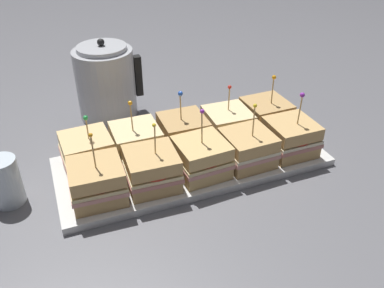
# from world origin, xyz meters

# --- Properties ---
(ground_plane) EXTENTS (6.00, 6.00, 0.00)m
(ground_plane) POSITION_xyz_m (0.00, 0.00, 0.00)
(ground_plane) COLOR slate
(serving_platter) EXTENTS (0.65, 0.26, 0.02)m
(serving_platter) POSITION_xyz_m (0.00, 0.00, 0.01)
(serving_platter) COLOR silver
(serving_platter) RESTS_ON ground_plane
(sandwich_front_far_left) EXTENTS (0.12, 0.12, 0.16)m
(sandwich_front_far_left) POSITION_xyz_m (-0.24, -0.06, 0.06)
(sandwich_front_far_left) COLOR tan
(sandwich_front_far_left) RESTS_ON serving_platter
(sandwich_front_left) EXTENTS (0.12, 0.12, 0.16)m
(sandwich_front_left) POSITION_xyz_m (-0.12, -0.06, 0.06)
(sandwich_front_left) COLOR tan
(sandwich_front_left) RESTS_ON serving_platter
(sandwich_front_center) EXTENTS (0.12, 0.12, 0.17)m
(sandwich_front_center) POSITION_xyz_m (-0.00, -0.06, 0.06)
(sandwich_front_center) COLOR tan
(sandwich_front_center) RESTS_ON serving_platter
(sandwich_front_right) EXTENTS (0.12, 0.12, 0.16)m
(sandwich_front_right) POSITION_xyz_m (0.12, -0.06, 0.06)
(sandwich_front_right) COLOR tan
(sandwich_front_right) RESTS_ON serving_platter
(sandwich_front_far_right) EXTENTS (0.12, 0.12, 0.16)m
(sandwich_front_far_right) POSITION_xyz_m (0.24, -0.06, 0.06)
(sandwich_front_far_right) COLOR tan
(sandwich_front_far_right) RESTS_ON serving_platter
(sandwich_back_far_left) EXTENTS (0.12, 0.12, 0.14)m
(sandwich_back_far_left) POSITION_xyz_m (-0.24, 0.06, 0.06)
(sandwich_back_far_left) COLOR #DBB77A
(sandwich_back_far_left) RESTS_ON serving_platter
(sandwich_back_left) EXTENTS (0.12, 0.12, 0.16)m
(sandwich_back_left) POSITION_xyz_m (-0.12, 0.06, 0.06)
(sandwich_back_left) COLOR beige
(sandwich_back_left) RESTS_ON serving_platter
(sandwich_back_center) EXTENTS (0.12, 0.12, 0.16)m
(sandwich_back_center) POSITION_xyz_m (-0.00, 0.06, 0.06)
(sandwich_back_center) COLOR tan
(sandwich_back_center) RESTS_ON serving_platter
(sandwich_back_right) EXTENTS (0.12, 0.12, 0.15)m
(sandwich_back_right) POSITION_xyz_m (0.12, 0.06, 0.06)
(sandwich_back_right) COLOR beige
(sandwich_back_right) RESTS_ON serving_platter
(sandwich_back_far_right) EXTENTS (0.12, 0.12, 0.16)m
(sandwich_back_far_right) POSITION_xyz_m (0.24, 0.06, 0.06)
(sandwich_back_far_right) COLOR tan
(sandwich_back_far_right) RESTS_ON serving_platter
(kettle_steel) EXTENTS (0.19, 0.17, 0.23)m
(kettle_steel) POSITION_xyz_m (-0.13, 0.33, 0.10)
(kettle_steel) COLOR #B7BABF
(kettle_steel) RESTS_ON ground_plane
(drinking_glass) EXTENTS (0.07, 0.07, 0.11)m
(drinking_glass) POSITION_xyz_m (-0.42, 0.02, 0.05)
(drinking_glass) COLOR silver
(drinking_glass) RESTS_ON ground_plane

